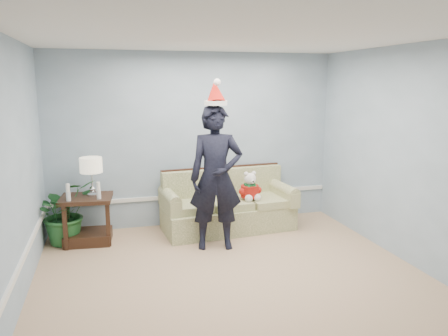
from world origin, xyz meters
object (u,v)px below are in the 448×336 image
side_table (88,225)px  houseplant (65,212)px  sofa (227,208)px  table_lamp (91,167)px  teddy_bear (250,189)px  man (216,178)px

side_table → houseplant: (-0.30, 0.08, 0.19)m
sofa → houseplant: (-2.37, -0.00, 0.12)m
sofa → table_lamp: (-1.98, -0.06, 0.76)m
houseplant → sofa: bearing=0.0°
houseplant → teddy_bear: size_ratio=2.01×
sofa → houseplant: 2.37m
table_lamp → houseplant: 0.75m
teddy_bear → man: bearing=-147.3°
table_lamp → houseplant: (-0.39, 0.06, -0.64)m
table_lamp → sofa: bearing=1.6°
side_table → teddy_bear: 2.41m
side_table → table_lamp: 0.83m
sofa → teddy_bear: (0.31, -0.18, 0.32)m
houseplant → table_lamp: bearing=-8.1°
table_lamp → man: (1.62, -0.67, -0.11)m
sofa → teddy_bear: size_ratio=4.56×
sofa → side_table: (-2.07, -0.08, -0.07)m
sofa → houseplant: sofa is taller
sofa → teddy_bear: same height
teddy_bear → sofa: bearing=142.8°
sofa → side_table: size_ratio=2.72×
man → teddy_bear: man is taller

